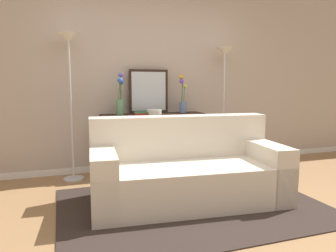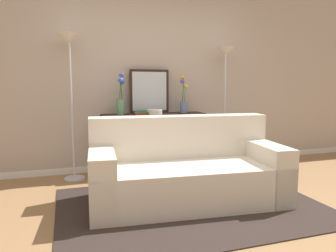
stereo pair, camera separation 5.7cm
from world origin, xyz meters
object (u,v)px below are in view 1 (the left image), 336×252
(floor_lamp_right, at_px, (224,73))
(wall_mirror, at_px, (149,91))
(floor_lamp_left, at_px, (69,66))
(vase_tall_flowers, at_px, (120,100))
(book_row_under_console, at_px, (123,170))
(book_stack, at_px, (141,113))
(vase_short_flowers, at_px, (183,99))
(console_table, at_px, (153,132))
(couch, at_px, (186,172))
(fruit_bowl, at_px, (154,112))

(floor_lamp_right, xyz_separation_m, wall_mirror, (-1.09, 0.19, -0.25))
(floor_lamp_left, bearing_deg, vase_tall_flowers, 7.07)
(book_row_under_console, bearing_deg, book_stack, -16.61)
(vase_tall_flowers, bearing_deg, vase_short_flowers, 0.44)
(floor_lamp_right, bearing_deg, floor_lamp_left, 180.00)
(floor_lamp_left, xyz_separation_m, floor_lamp_right, (2.16, 0.00, -0.07))
(vase_short_flowers, height_order, book_row_under_console, vase_short_flowers)
(floor_lamp_left, xyz_separation_m, wall_mirror, (1.07, 0.19, -0.33))
(console_table, height_order, vase_tall_flowers, vase_tall_flowers)
(console_table, xyz_separation_m, vase_tall_flowers, (-0.45, 0.02, 0.45))
(vase_tall_flowers, bearing_deg, couch, -69.80)
(wall_mirror, bearing_deg, vase_tall_flowers, -165.82)
(floor_lamp_right, height_order, vase_tall_flowers, floor_lamp_right)
(wall_mirror, bearing_deg, floor_lamp_right, -9.73)
(book_row_under_console, bearing_deg, console_table, 0.00)
(book_row_under_console, bearing_deg, vase_tall_flowers, 130.28)
(couch, bearing_deg, book_row_under_console, 109.79)
(couch, height_order, floor_lamp_right, floor_lamp_right)
(floor_lamp_left, distance_m, vase_short_flowers, 1.61)
(fruit_bowl, relative_size, book_stack, 0.98)
(console_table, bearing_deg, vase_short_flowers, 3.50)
(couch, relative_size, fruit_bowl, 9.80)
(fruit_bowl, height_order, book_stack, fruit_bowl)
(floor_lamp_right, xyz_separation_m, fruit_bowl, (-1.08, -0.03, -0.53))
(couch, height_order, book_row_under_console, couch)
(floor_lamp_right, relative_size, wall_mirror, 2.87)
(floor_lamp_right, xyz_separation_m, book_stack, (-1.26, -0.01, -0.54))
(console_table, height_order, floor_lamp_right, floor_lamp_right)
(book_row_under_console, bearing_deg, couch, -70.21)
(couch, relative_size, wall_mirror, 3.33)
(vase_tall_flowers, height_order, book_stack, vase_tall_flowers)
(wall_mirror, bearing_deg, vase_short_flowers, -11.89)
(vase_tall_flowers, relative_size, book_stack, 2.61)
(vase_short_flowers, xyz_separation_m, fruit_bowl, (-0.47, -0.12, -0.16))
(console_table, distance_m, book_row_under_console, 0.67)
(couch, height_order, console_table, couch)
(vase_short_flowers, relative_size, book_stack, 2.57)
(couch, bearing_deg, vase_tall_flowers, 110.20)
(floor_lamp_left, height_order, fruit_bowl, floor_lamp_left)
(floor_lamp_right, relative_size, book_row_under_console, 5.83)
(wall_mirror, xyz_separation_m, fruit_bowl, (0.01, -0.22, -0.27))
(floor_lamp_right, distance_m, vase_short_flowers, 0.72)
(couch, xyz_separation_m, console_table, (-0.01, 1.22, 0.25))
(console_table, bearing_deg, floor_lamp_right, -3.13)
(floor_lamp_right, bearing_deg, couch, -132.34)
(floor_lamp_right, xyz_separation_m, vase_tall_flowers, (-1.52, 0.08, -0.36))
(floor_lamp_right, bearing_deg, vase_tall_flowers, 177.02)
(couch, distance_m, vase_tall_flowers, 1.50)
(floor_lamp_right, relative_size, book_stack, 8.30)
(vase_tall_flowers, xyz_separation_m, book_row_under_console, (0.02, -0.02, -0.96))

